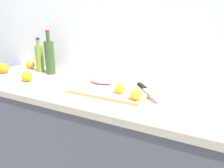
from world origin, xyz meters
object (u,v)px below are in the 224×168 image
wine_bottle (50,57)px  cutting_board (112,90)px  lemon_0 (120,88)px  fish_fillet (101,81)px  orange_0 (30,65)px  chef_knife (145,89)px  olive_oil_bottle (40,58)px  white_plate (101,85)px

wine_bottle → cutting_board: bearing=-14.0°
lemon_0 → fish_fillet: bearing=158.3°
wine_bottle → orange_0: wine_bottle is taller
wine_bottle → orange_0: 0.31m
cutting_board → lemon_0: size_ratio=7.61×
chef_knife → lemon_0: 0.17m
lemon_0 → olive_oil_bottle: 0.88m
white_plate → chef_knife: 0.28m
cutting_board → chef_knife: size_ratio=1.94×
fish_fillet → chef_knife: fish_fillet is taller
cutting_board → fish_fillet: size_ratio=2.63×
white_plate → fish_fillet: 0.03m
cutting_board → chef_knife: bearing=19.9°
wine_bottle → orange_0: (-0.29, 0.05, -0.10)m
olive_oil_bottle → wine_bottle: bearing=-7.0°
chef_knife → wine_bottle: 0.85m
lemon_0 → cutting_board: bearing=147.2°
white_plate → olive_oil_bottle: (-0.68, 0.16, 0.09)m
chef_knife → fish_fillet: bearing=-121.2°
chef_knife → olive_oil_bottle: bearing=-137.9°
chef_knife → orange_0: orange_0 is taller
olive_oil_bottle → wine_bottle: wine_bottle is taller
cutting_board → wine_bottle: (-0.65, 0.16, 0.13)m
cutting_board → orange_0: (-0.94, 0.21, 0.03)m
cutting_board → olive_oil_bottle: (-0.77, 0.18, 0.11)m
chef_knife → olive_oil_bottle: 0.97m
olive_oil_bottle → cutting_board: bearing=-12.9°
fish_fillet → chef_knife: size_ratio=0.74×
olive_oil_bottle → fish_fillet: bearing=-13.1°
fish_fillet → lemon_0: bearing=-21.7°
orange_0 → chef_knife: bearing=-7.2°
cutting_board → fish_fillet: 0.10m
chef_knife → wine_bottle: bearing=-137.8°
chef_knife → wine_bottle: (-0.84, 0.09, 0.11)m
white_plate → fish_fillet: bearing=0.0°
white_plate → wine_bottle: bearing=165.5°
white_plate → orange_0: orange_0 is taller
lemon_0 → orange_0: bearing=165.6°
white_plate → orange_0: bearing=167.1°
olive_oil_bottle → lemon_0: bearing=-14.8°
white_plate → cutting_board: bearing=-11.0°
chef_knife → white_plate: bearing=-121.2°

